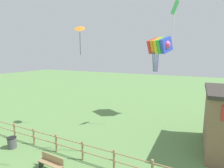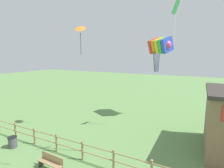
{
  "view_description": "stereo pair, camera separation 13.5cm",
  "coord_description": "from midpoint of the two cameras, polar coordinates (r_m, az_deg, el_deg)",
  "views": [
    {
      "loc": [
        5.21,
        -1.58,
        6.73
      ],
      "look_at": [
        0.0,
        8.92,
        4.81
      ],
      "focal_mm": 28.0,
      "sensor_mm": 36.0,
      "label": 1
    },
    {
      "loc": [
        5.33,
        -1.52,
        6.73
      ],
      "look_at": [
        0.0,
        8.92,
        4.81
      ],
      "focal_mm": 28.0,
      "sensor_mm": 36.0,
      "label": 2
    }
  ],
  "objects": [
    {
      "name": "park_bench_near_fence",
      "position": [
        11.86,
        -18.93,
        -22.93
      ],
      "size": [
        1.77,
        0.46,
        0.91
      ],
      "color": "#9E7F56",
      "rests_on": "ground_plane"
    },
    {
      "name": "kite_orange_delta",
      "position": [
        16.44,
        -10.05,
        17.13
      ],
      "size": [
        1.19,
        1.13,
        2.6
      ],
      "color": "orange"
    },
    {
      "name": "wooden_fence",
      "position": [
        11.64,
        -4.47,
        -21.72
      ],
      "size": [
        20.44,
        0.14,
        1.3
      ],
      "color": "#9E7F56",
      "rests_on": "ground_plane"
    },
    {
      "name": "trash_bin",
      "position": [
        15.39,
        -29.46,
        -16.18
      ],
      "size": [
        0.64,
        0.64,
        0.82
      ],
      "color": "#4C4C51",
      "rests_on": "ground_plane"
    },
    {
      "name": "kite_rainbow_parafoil",
      "position": [
        19.85,
        15.73,
        12.04
      ],
      "size": [
        3.14,
        2.81,
        3.77
      ],
      "color": "#E54C8C"
    },
    {
      "name": "kite_green_diamond",
      "position": [
        16.78,
        20.27,
        21.21
      ],
      "size": [
        0.57,
        0.88,
        3.32
      ],
      "color": "green"
    }
  ]
}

